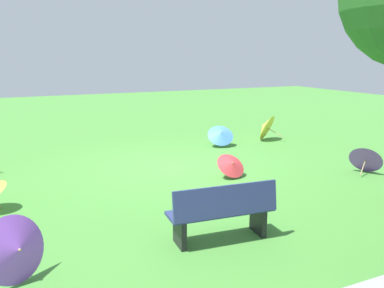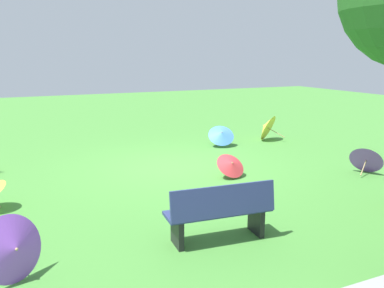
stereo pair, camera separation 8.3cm
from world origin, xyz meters
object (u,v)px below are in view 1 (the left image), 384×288
(parasol_purple_1, at_px, (16,250))
(parasol_red_1, at_px, (232,164))
(park_bench, at_px, (222,212))
(parasol_yellow_2, at_px, (265,127))
(parasol_purple_0, at_px, (366,158))
(parasol_blue_0, at_px, (221,134))

(parasol_purple_1, relative_size, parasol_red_1, 1.29)
(park_bench, relative_size, parasol_purple_1, 1.77)
(parasol_purple_1, bearing_deg, parasol_yellow_2, -142.88)
(parasol_yellow_2, bearing_deg, parasol_purple_0, 88.92)
(parasol_blue_0, bearing_deg, park_bench, 60.98)
(park_bench, relative_size, parasol_red_1, 2.27)
(park_bench, bearing_deg, parasol_yellow_2, -129.73)
(parasol_red_1, bearing_deg, parasol_blue_0, -114.83)
(parasol_purple_0, xyz_separation_m, parasol_yellow_2, (-0.08, -4.17, 0.08))
(parasol_yellow_2, bearing_deg, park_bench, 50.27)
(parasol_red_1, bearing_deg, park_bench, 56.93)
(parasol_purple_0, xyz_separation_m, parasol_purple_1, (7.62, 1.65, 0.07))
(parasol_purple_0, distance_m, parasol_yellow_2, 4.17)
(parasol_purple_0, relative_size, parasol_red_1, 1.28)
(parasol_purple_1, relative_size, parasol_yellow_2, 0.91)
(parasol_purple_0, bearing_deg, parasol_purple_1, 12.24)
(park_bench, xyz_separation_m, parasol_red_1, (-1.79, -2.75, -0.16))
(parasol_blue_0, relative_size, parasol_purple_1, 1.01)
(parasol_blue_0, xyz_separation_m, parasol_purple_1, (5.92, 5.56, 0.04))
(parasol_yellow_2, bearing_deg, parasol_purple_1, 37.12)
(park_bench, bearing_deg, parasol_purple_1, -1.47)
(park_bench, bearing_deg, parasol_purple_0, -160.32)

